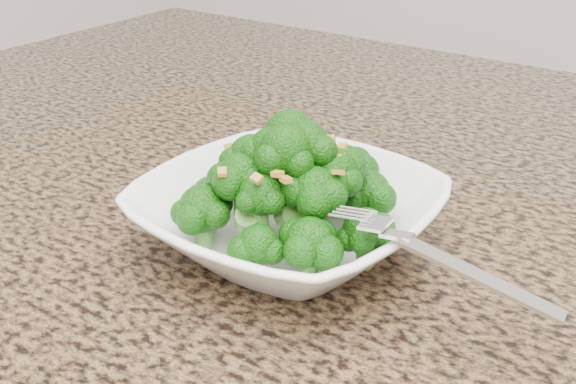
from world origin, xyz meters
The scene contains 5 objects.
granite_counter centered at (0.00, 0.30, 0.89)m, with size 1.64×1.04×0.03m, color brown.
bowl centered at (-0.11, 0.20, 0.93)m, with size 0.22×0.22×0.05m, color white.
broccoli_pile centered at (-0.11, 0.20, 0.99)m, with size 0.20×0.20×0.07m, color #125409, non-canonical shape.
garlic_topping centered at (-0.11, 0.20, 1.03)m, with size 0.12×0.12×0.01m, color #BA8B2D, non-canonical shape.
fork centered at (0.00, 0.17, 0.96)m, with size 0.18×0.03×0.01m, color silver, non-canonical shape.
Camera 1 is at (0.17, -0.21, 1.19)m, focal length 45.00 mm.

